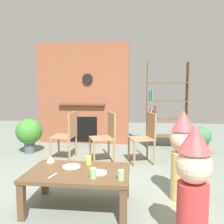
# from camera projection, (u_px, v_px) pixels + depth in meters

# --- Properties ---
(ground_plane) EXTENTS (12.00, 12.00, 0.00)m
(ground_plane) POSITION_uv_depth(u_px,v_px,m) (98.00, 190.00, 3.03)
(ground_plane) COLOR gray
(brick_fireplace_feature) EXTENTS (2.20, 0.28, 2.40)m
(brick_fireplace_feature) POSITION_uv_depth(u_px,v_px,m) (83.00, 94.00, 5.56)
(brick_fireplace_feature) COLOR #935138
(brick_fireplace_feature) RESTS_ON ground_plane
(bookshelf) EXTENTS (0.90, 0.28, 1.90)m
(bookshelf) POSITION_uv_depth(u_px,v_px,m) (163.00, 109.00, 5.20)
(bookshelf) COLOR brown
(bookshelf) RESTS_ON ground_plane
(coffee_table) EXTENTS (1.12, 0.69, 0.43)m
(coffee_table) POSITION_uv_depth(u_px,v_px,m) (79.00, 176.00, 2.55)
(coffee_table) COLOR brown
(coffee_table) RESTS_ON ground_plane
(paper_cup_near_left) EXTENTS (0.07, 0.07, 0.10)m
(paper_cup_near_left) POSITION_uv_depth(u_px,v_px,m) (121.00, 175.00, 2.30)
(paper_cup_near_left) COLOR #8CD18C
(paper_cup_near_left) RESTS_ON coffee_table
(paper_cup_near_right) EXTENTS (0.07, 0.07, 0.10)m
(paper_cup_near_right) POSITION_uv_depth(u_px,v_px,m) (89.00, 160.00, 2.76)
(paper_cup_near_right) COLOR #F2CC4C
(paper_cup_near_right) RESTS_ON coffee_table
(paper_cup_center) EXTENTS (0.07, 0.07, 0.10)m
(paper_cup_center) POSITION_uv_depth(u_px,v_px,m) (93.00, 173.00, 2.34)
(paper_cup_center) COLOR #8CD18C
(paper_cup_center) RESTS_ON coffee_table
(paper_plate_front) EXTENTS (0.18, 0.18, 0.01)m
(paper_plate_front) POSITION_uv_depth(u_px,v_px,m) (99.00, 173.00, 2.48)
(paper_plate_front) COLOR white
(paper_plate_front) RESTS_ON coffee_table
(paper_plate_rear) EXTENTS (0.20, 0.20, 0.01)m
(paper_plate_rear) POSITION_uv_depth(u_px,v_px,m) (71.00, 166.00, 2.67)
(paper_plate_rear) COLOR white
(paper_plate_rear) RESTS_ON coffee_table
(birthday_cake_slice) EXTENTS (0.10, 0.10, 0.07)m
(birthday_cake_slice) POSITION_uv_depth(u_px,v_px,m) (51.00, 159.00, 2.85)
(birthday_cake_slice) COLOR #EAC68C
(birthday_cake_slice) RESTS_ON coffee_table
(table_fork) EXTENTS (0.05, 0.15, 0.01)m
(table_fork) POSITION_uv_depth(u_px,v_px,m) (53.00, 175.00, 2.40)
(table_fork) COLOR silver
(table_fork) RESTS_ON coffee_table
(child_with_cone_hat) EXTENTS (0.29, 0.29, 1.06)m
(child_with_cone_hat) POSITION_uv_depth(u_px,v_px,m) (193.00, 184.00, 1.88)
(child_with_cone_hat) COLOR #D13838
(child_with_cone_hat) RESTS_ON ground_plane
(child_in_pink) EXTENTS (0.30, 0.30, 1.08)m
(child_in_pink) POSITION_uv_depth(u_px,v_px,m) (182.00, 153.00, 2.72)
(child_in_pink) COLOR #E0CC66
(child_in_pink) RESTS_ON ground_plane
(dining_chair_left) EXTENTS (0.43, 0.43, 0.90)m
(dining_chair_left) POSITION_uv_depth(u_px,v_px,m) (68.00, 133.00, 4.27)
(dining_chair_left) COLOR #9E7A51
(dining_chair_left) RESTS_ON ground_plane
(dining_chair_middle) EXTENTS (0.52, 0.52, 0.90)m
(dining_chair_middle) POSITION_uv_depth(u_px,v_px,m) (107.00, 134.00, 4.16)
(dining_chair_middle) COLOR #9E7A51
(dining_chair_middle) RESTS_ON ground_plane
(dining_chair_right) EXTENTS (0.50, 0.50, 0.90)m
(dining_chair_right) POSITION_uv_depth(u_px,v_px,m) (146.00, 134.00, 4.11)
(dining_chair_right) COLOR #9E7A51
(dining_chair_right) RESTS_ON ground_plane
(potted_plant_tall) EXTENTS (0.39, 0.39, 0.56)m
(potted_plant_tall) POSITION_uv_depth(u_px,v_px,m) (201.00, 139.00, 4.65)
(potted_plant_tall) COLOR #9E5B42
(potted_plant_tall) RESTS_ON ground_plane
(potted_plant_short) EXTENTS (0.53, 0.53, 0.72)m
(potted_plant_short) POSITION_uv_depth(u_px,v_px,m) (29.00, 132.00, 4.74)
(potted_plant_short) COLOR #4C5660
(potted_plant_short) RESTS_ON ground_plane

